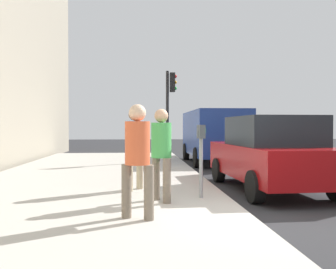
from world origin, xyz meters
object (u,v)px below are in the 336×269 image
object	(u,v)px
parking_meter	(201,145)
parking_officer	(135,142)
pedestrian_at_meter	(161,148)
parked_van_far	(213,133)
parked_sedan_near	(270,153)
pedestrian_bystander	(137,152)
traffic_signal	(170,101)

from	to	relation	value
parking_meter	parking_officer	xyz separation A→B (m)	(0.99, 1.29, 0.03)
pedestrian_at_meter	parking_meter	bearing A→B (deg)	-9.22
parked_van_far	parked_sedan_near	bearing A→B (deg)	-179.98
pedestrian_bystander	traffic_signal	bearing A→B (deg)	18.36
parked_sedan_near	parking_meter	bearing A→B (deg)	128.41
pedestrian_bystander	parking_officer	xyz separation A→B (m)	(2.54, 0.07, 0.05)
pedestrian_bystander	parked_van_far	distance (m)	10.29
pedestrian_at_meter	traffic_signal	distance (m)	8.10
parking_officer	parked_van_far	world-z (taller)	parked_van_far
pedestrian_bystander	traffic_signal	xyz separation A→B (m)	(9.19, -1.25, 1.43)
pedestrian_bystander	parked_van_far	size ratio (longest dim) A/B	0.33
parking_meter	pedestrian_at_meter	bearing A→B (deg)	110.03
pedestrian_at_meter	parked_van_far	distance (m)	8.97
parking_meter	pedestrian_at_meter	xyz separation A→B (m)	(-0.29, 0.78, -0.02)
parking_officer	parked_sedan_near	world-z (taller)	parking_officer
traffic_signal	pedestrian_at_meter	bearing A→B (deg)	174.11
pedestrian_bystander	pedestrian_at_meter	bearing A→B (deg)	7.27
pedestrian_at_meter	parked_van_far	size ratio (longest dim) A/B	0.33
parking_meter	pedestrian_bystander	world-z (taller)	pedestrian_bystander
pedestrian_at_meter	parked_sedan_near	xyz separation A→B (m)	(1.81, -2.71, -0.25)
pedestrian_at_meter	parking_officer	xyz separation A→B (m)	(1.28, 0.50, 0.05)
parking_meter	parked_sedan_near	bearing A→B (deg)	-51.59
parking_meter	pedestrian_at_meter	size ratio (longest dim) A/B	0.83
parking_meter	parked_sedan_near	xyz separation A→B (m)	(1.52, -1.92, -0.27)
pedestrian_bystander	parking_officer	world-z (taller)	parking_officer
pedestrian_at_meter	parked_sedan_near	size ratio (longest dim) A/B	0.38
traffic_signal	parking_meter	bearing A→B (deg)	179.74
parked_sedan_near	parked_van_far	bearing A→B (deg)	0.02
parking_officer	pedestrian_at_meter	bearing A→B (deg)	-33.74
parking_officer	parked_van_far	bearing A→B (deg)	100.97
parking_meter	traffic_signal	distance (m)	7.78
parked_van_far	pedestrian_bystander	bearing A→B (deg)	162.28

